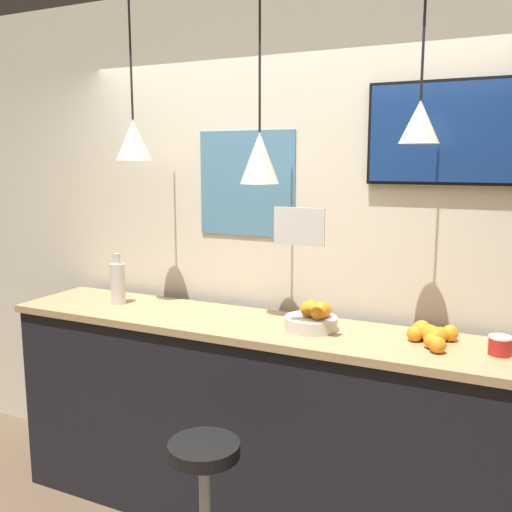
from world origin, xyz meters
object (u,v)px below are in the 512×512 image
mounted_tv (450,133)px  spread_jar (500,346)px  juice_bottle (118,283)px  fruit_bowl (313,319)px  bar_stool (205,502)px

mounted_tv → spread_jar: bearing=-46.8°
juice_bottle → spread_jar: juice_bottle is taller
spread_jar → fruit_bowl: bearing=-179.9°
bar_stool → fruit_bowl: fruit_bowl is taller
bar_stool → juice_bottle: (-0.93, 0.61, 0.78)m
mounted_tv → fruit_bowl: bearing=-150.9°
juice_bottle → mounted_tv: bearing=10.0°
bar_stool → spread_jar: 1.45m
mounted_tv → juice_bottle: bearing=-170.0°
juice_bottle → spread_jar: size_ratio=2.98×
spread_jar → juice_bottle: bearing=180.0°
bar_stool → spread_jar: spread_jar is taller
fruit_bowl → juice_bottle: juice_bottle is taller
bar_stool → juice_bottle: bearing=146.9°
fruit_bowl → spread_jar: fruit_bowl is taller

